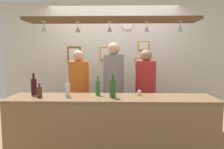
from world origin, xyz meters
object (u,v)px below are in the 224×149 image
picture_frame_upper_small (144,46)px  bottle_beer_green_import (98,88)px  person_middle_grey_shirt (114,84)px  picture_frame_lower_pair (142,62)px  bottle_soda_clear (68,90)px  person_left_orange_shirt (79,89)px  picture_frame_caricature (74,55)px  bottle_champagne_green (113,88)px  cupcake (139,93)px  bottle_wine_dark_red (34,86)px  wall_clock (127,24)px  person_right_red_shirt (145,89)px  picture_frame_crest (105,53)px  bottle_beer_brown_stubby (39,92)px

picture_frame_upper_small → bottle_beer_green_import: bearing=-121.2°
person_middle_grey_shirt → picture_frame_lower_pair: person_middle_grey_shirt is taller
person_middle_grey_shirt → bottle_soda_clear: size_ratio=7.66×
person_middle_grey_shirt → picture_frame_lower_pair: (0.56, 0.64, 0.35)m
bottle_soda_clear → picture_frame_upper_small: 1.93m
person_left_orange_shirt → picture_frame_caricature: 0.88m
bottle_champagne_green → cupcake: (0.36, 0.12, -0.08)m
bottle_wine_dark_red → bottle_champagne_green: (1.09, -0.14, 0.00)m
person_middle_grey_shirt → picture_frame_lower_pair: 0.91m
picture_frame_lower_pair → person_middle_grey_shirt: bearing=-131.1°
person_middle_grey_shirt → picture_frame_caricature: person_middle_grey_shirt is taller
cupcake → wall_clock: (-0.11, 1.30, 1.10)m
person_right_red_shirt → picture_frame_upper_small: bearing=86.6°
picture_frame_caricature → picture_frame_upper_small: size_ratio=1.55×
picture_frame_caricature → picture_frame_upper_small: (1.36, 0.00, 0.18)m
bottle_wine_dark_red → bottle_beer_green_import: (0.88, 0.00, -0.01)m
picture_frame_crest → picture_frame_lower_pair: 0.76m
person_middle_grey_shirt → bottle_beer_green_import: bearing=-107.6°
person_left_orange_shirt → bottle_beer_green_import: bearing=-59.6°
bottle_soda_clear → bottle_beer_brown_stubby: bearing=-173.2°
person_middle_grey_shirt → cupcake: (0.36, -0.67, -0.01)m
bottle_soda_clear → bottle_beer_brown_stubby: bottle_soda_clear is taller
person_left_orange_shirt → person_middle_grey_shirt: 0.59m
person_right_red_shirt → picture_frame_lower_pair: 0.77m
bottle_champagne_green → picture_frame_lower_pair: 1.56m
person_left_orange_shirt → bottle_beer_brown_stubby: (-0.37, -0.81, 0.10)m
bottle_beer_green_import → picture_frame_caricature: picture_frame_caricature is taller
picture_frame_upper_small → person_middle_grey_shirt: bearing=-131.9°
bottle_beer_green_import → picture_frame_lower_pair: (0.76, 1.29, 0.29)m
person_middle_grey_shirt → bottle_wine_dark_red: size_ratio=5.88×
picture_frame_caricature → bottle_beer_green_import: bearing=-65.6°
person_middle_grey_shirt → picture_frame_crest: 0.84m
person_left_orange_shirt → cupcake: (0.95, -0.67, 0.07)m
person_right_red_shirt → wall_clock: wall_clock is taller
bottle_soda_clear → cupcake: 0.96m
bottle_beer_brown_stubby → bottle_champagne_green: 0.96m
picture_frame_crest → bottle_champagne_green: bearing=-82.5°
bottle_wine_dark_red → bottle_beer_green_import: bearing=0.2°
person_middle_grey_shirt → cupcake: 0.76m
person_left_orange_shirt → bottle_soda_clear: 0.77m
bottle_soda_clear → picture_frame_caricature: size_ratio=0.68×
bottle_beer_green_import → picture_frame_caricature: 1.48m
person_middle_grey_shirt → picture_frame_upper_small: 1.08m
person_right_red_shirt → picture_frame_upper_small: size_ratio=7.47×
bottle_beer_brown_stubby → wall_clock: bearing=50.0°
person_left_orange_shirt → picture_frame_lower_pair: size_ratio=5.45×
bottle_champagne_green → picture_frame_crest: size_ratio=1.15×
person_left_orange_shirt → picture_frame_caricature: (-0.20, 0.64, 0.57)m
bottle_beer_green_import → picture_frame_crest: 1.37m
person_middle_grey_shirt → person_right_red_shirt: (0.54, 0.00, -0.08)m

